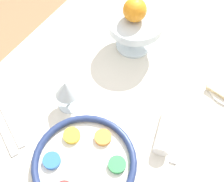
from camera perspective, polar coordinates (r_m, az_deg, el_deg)
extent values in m
plane|color=#99704C|center=(1.64, 2.30, -15.12)|extent=(8.00, 8.00, 0.00)
cube|color=silver|center=(1.30, 2.85, -10.32)|extent=(1.59, 0.91, 0.73)
cylinder|color=white|center=(0.88, -5.02, -13.18)|extent=(0.29, 0.29, 0.01)
torus|color=navy|center=(0.87, -5.10, -12.85)|extent=(0.29, 0.29, 0.02)
cylinder|color=orange|center=(0.90, -1.67, -8.48)|extent=(0.05, 0.05, 0.01)
cylinder|color=gold|center=(0.91, -7.36, -8.09)|extent=(0.05, 0.05, 0.01)
cylinder|color=#2D6BB7|center=(0.89, -10.95, -12.39)|extent=(0.05, 0.05, 0.01)
cylinder|color=#33934C|center=(0.87, 0.94, -13.32)|extent=(0.05, 0.05, 0.01)
cylinder|color=silver|center=(0.97, -7.75, -2.31)|extent=(0.07, 0.07, 0.00)
cylinder|color=silver|center=(0.95, -7.96, -1.36)|extent=(0.01, 0.01, 0.06)
cone|color=silver|center=(0.90, -8.38, 0.51)|extent=(0.07, 0.07, 0.06)
cylinder|color=silver|center=(1.10, 3.95, 8.50)|extent=(0.12, 0.12, 0.01)
cylinder|color=silver|center=(1.07, 4.11, 10.21)|extent=(0.03, 0.03, 0.09)
cylinder|color=silver|center=(1.02, 4.31, 12.47)|extent=(0.19, 0.19, 0.03)
sphere|color=orange|center=(0.99, 4.20, 14.55)|extent=(0.07, 0.07, 0.07)
cylinder|color=white|center=(0.91, 9.78, -7.08)|extent=(0.15, 0.08, 0.04)
cube|color=silver|center=(0.97, -19.08, -7.03)|extent=(0.09, 0.16, 0.01)
cube|color=silver|center=(0.98, -17.90, -5.75)|extent=(0.09, 0.16, 0.01)
cube|color=silver|center=(0.93, 12.07, -8.58)|extent=(0.15, 0.06, 0.01)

